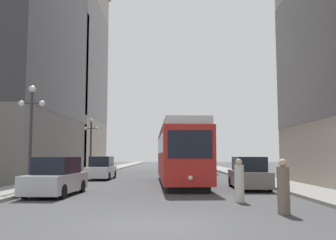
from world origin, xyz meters
name	(u,v)px	position (x,y,z in m)	size (l,w,h in m)	color
ground_plane	(155,225)	(0.00, 0.00, 0.00)	(200.00, 200.00, 0.00)	#424244
sidewalk_left	(110,169)	(-7.59, 40.00, 0.07)	(2.62, 120.00, 0.15)	gray
sidewalk_right	(222,169)	(7.59, 40.00, 0.07)	(2.62, 120.00, 0.15)	gray
streetcar	(180,152)	(1.15, 14.86, 2.10)	(3.24, 14.19, 3.89)	black
transit_bus	(200,155)	(4.15, 33.61, 1.95)	(2.98, 11.84, 3.45)	black
parked_car_left_near	(102,169)	(-4.98, 19.62, 0.84)	(1.95, 4.45, 1.82)	black
parked_car_left_mid	(57,177)	(-4.98, 7.57, 0.84)	(2.08, 4.79, 1.82)	black
parked_car_right_far	(249,174)	(4.98, 10.89, 0.84)	(2.06, 4.92, 1.82)	black
pedestrian_crossing_near	(284,188)	(4.13, 1.80, 0.83)	(0.40, 0.40, 1.79)	#6B5B4C
pedestrian_crossing_far	(240,182)	(3.30, 4.98, 0.82)	(0.39, 0.39, 1.76)	beige
lamp_post_left_near	(32,120)	(-6.88, 9.17, 3.74)	(1.41, 0.36, 5.47)	#333338
lamp_post_left_far	(92,137)	(-6.88, 24.49, 3.60)	(1.41, 0.36, 5.23)	#333338
building_left_corner	(60,67)	(-14.17, 38.12, 13.66)	(11.13, 15.42, 26.51)	#A89E8E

